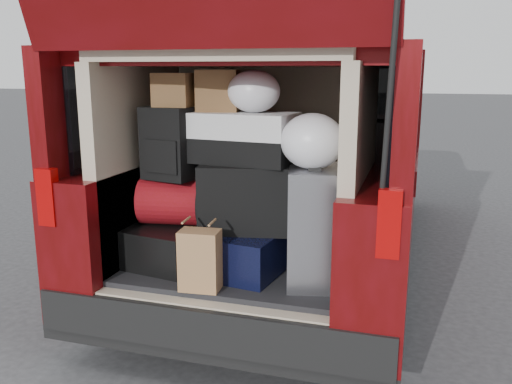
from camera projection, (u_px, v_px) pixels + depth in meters
ground at (228, 368)px, 3.09m from camera, size 80.00×80.00×0.00m
minivan at (301, 160)px, 4.62m from camera, size 1.90×5.35×2.77m
load_floor at (243, 304)px, 3.28m from camera, size 1.24×1.05×0.55m
black_hardshell at (174, 242)px, 3.21m from camera, size 0.50×0.63×0.23m
navy_hardshell at (244, 249)px, 3.07m from camera, size 0.52×0.60×0.24m
silver_roller at (313, 226)px, 2.85m from camera, size 0.34×0.46×0.62m
kraft_bag at (200, 260)px, 2.77m from camera, size 0.22×0.15×0.32m
red_duffel at (178, 201)px, 3.15m from camera, size 0.46×0.34×0.28m
black_soft_case at (248, 197)px, 3.00m from camera, size 0.57×0.41×0.37m
backpack at (168, 144)px, 3.03m from camera, size 0.31×0.22×0.41m
twotone_duffel at (239, 137)px, 2.99m from camera, size 0.65×0.38×0.28m
grocery_sack_lower at (174, 90)px, 2.99m from camera, size 0.21×0.18×0.18m
grocery_sack_upper at (218, 91)px, 3.00m from camera, size 0.26×0.22×0.23m
plastic_bag_center at (254, 91)px, 2.90m from camera, size 0.29×0.27×0.23m
plastic_bag_right at (312, 141)px, 2.73m from camera, size 0.33×0.31×0.28m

